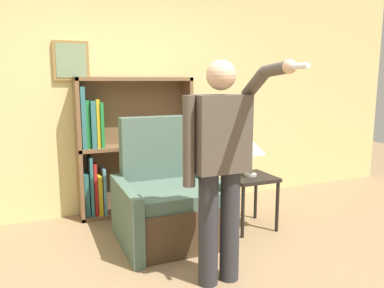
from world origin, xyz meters
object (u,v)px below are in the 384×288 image
at_px(bookcase, 123,149).
at_px(side_table, 250,184).
at_px(person_standing, 220,160).
at_px(armchair, 168,203).
at_px(table_lamp, 251,147).

distance_m(bookcase, side_table, 1.50).
height_order(person_standing, side_table, person_standing).
bearing_deg(person_standing, bookcase, 100.00).
height_order(bookcase, person_standing, person_standing).
bearing_deg(bookcase, armchair, -74.90).
bearing_deg(table_lamp, armchair, 174.28).
bearing_deg(table_lamp, person_standing, -132.93).
distance_m(armchair, side_table, 0.89).
bearing_deg(bookcase, side_table, -40.75).
xyz_separation_m(armchair, side_table, (0.88, -0.09, 0.11)).
distance_m(armchair, table_lamp, 1.02).
height_order(person_standing, table_lamp, person_standing).
bearing_deg(side_table, person_standing, -132.93).
bearing_deg(bookcase, table_lamp, -40.75).
xyz_separation_m(person_standing, table_lamp, (0.79, 0.85, -0.10)).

